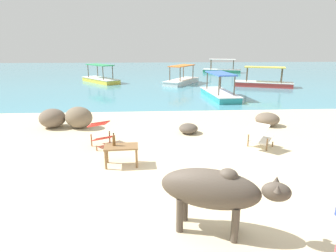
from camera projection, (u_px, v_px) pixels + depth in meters
sand_beach at (170, 200)px, 5.15m from camera, size 18.00×14.00×0.04m
water_surface at (154, 75)px, 26.26m from camera, size 60.00×36.00×0.03m
cow at (213, 190)px, 4.10m from camera, size 1.83×1.02×1.03m
low_bench_table at (121, 149)px, 6.49m from camera, size 0.78×0.48×0.47m
bottle at (114, 141)px, 6.46m from camera, size 0.07×0.07×0.30m
deck_chair_near at (259, 134)px, 7.57m from camera, size 0.91×0.92×0.68m
deck_chair_far at (101, 132)px, 7.80m from camera, size 0.84×0.93×0.68m
shore_rock_large at (188, 128)px, 8.92m from camera, size 0.67×0.67×0.31m
shore_rock_medium at (79, 117)px, 9.44m from camera, size 1.08×0.94×0.71m
shore_rock_small at (52, 118)px, 9.52m from camera, size 1.15×1.15×0.63m
shore_rock_flat at (267, 119)px, 9.74m from camera, size 0.98×0.90×0.45m
boat_red at (263, 82)px, 18.83m from camera, size 3.84×2.42×1.29m
boat_green at (222, 70)px, 28.17m from camera, size 3.85×2.24×1.29m
boat_white at (182, 80)px, 20.13m from camera, size 2.90×3.73×1.29m
boat_yellow at (101, 79)px, 20.90m from camera, size 3.20×3.59×1.29m
boat_teal at (219, 92)px, 14.94m from camera, size 1.42×3.75×1.29m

